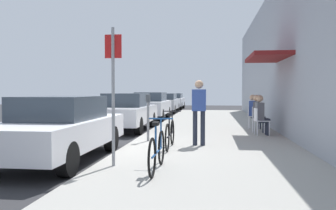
{
  "coord_description": "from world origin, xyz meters",
  "views": [
    {
      "loc": [
        2.24,
        -8.73,
        1.52
      ],
      "look_at": [
        0.03,
        8.87,
        0.84
      ],
      "focal_mm": 37.34,
      "sensor_mm": 36.0,
      "label": 1
    }
  ],
  "objects_px": {
    "bicycle_1": "(170,134)",
    "cafe_chair_2": "(252,115)",
    "cafe_chair_0": "(259,120)",
    "seated_patron_1": "(258,112)",
    "seated_patron_0": "(261,114)",
    "parking_meter": "(148,114)",
    "parked_car_2": "(151,105)",
    "parked_car_3": "(165,103)",
    "pedestrian_standing": "(199,107)",
    "parked_car_1": "(126,111)",
    "parked_car_4": "(173,101)",
    "street_sign": "(113,85)",
    "seated_patron_2": "(254,110)",
    "cafe_chair_1": "(256,118)",
    "parked_car_0": "(59,128)",
    "bicycle_0": "(157,151)"
  },
  "relations": [
    {
      "from": "parked_car_4",
      "to": "street_sign",
      "type": "relative_size",
      "value": 1.69
    },
    {
      "from": "parked_car_4",
      "to": "bicycle_1",
      "type": "distance_m",
      "value": 21.73
    },
    {
      "from": "cafe_chair_0",
      "to": "cafe_chair_2",
      "type": "relative_size",
      "value": 1.0
    },
    {
      "from": "seated_patron_1",
      "to": "seated_patron_0",
      "type": "bearing_deg",
      "value": -90.0
    },
    {
      "from": "parking_meter",
      "to": "seated_patron_2",
      "type": "xyz_separation_m",
      "value": [
        3.38,
        3.75,
        -0.07
      ]
    },
    {
      "from": "pedestrian_standing",
      "to": "seated_patron_0",
      "type": "bearing_deg",
      "value": 51.4
    },
    {
      "from": "seated_patron_1",
      "to": "cafe_chair_2",
      "type": "distance_m",
      "value": 1.2
    },
    {
      "from": "bicycle_1",
      "to": "cafe_chair_2",
      "type": "bearing_deg",
      "value": 62.54
    },
    {
      "from": "bicycle_0",
      "to": "seated_patron_2",
      "type": "xyz_separation_m",
      "value": [
        2.55,
        7.4,
        0.34
      ]
    },
    {
      "from": "parked_car_0",
      "to": "parked_car_1",
      "type": "xyz_separation_m",
      "value": [
        0.0,
        6.08,
        0.02
      ]
    },
    {
      "from": "seated_patron_0",
      "to": "seated_patron_1",
      "type": "distance_m",
      "value": 0.8
    },
    {
      "from": "parked_car_4",
      "to": "cafe_chair_2",
      "type": "bearing_deg",
      "value": -73.73
    },
    {
      "from": "parking_meter",
      "to": "cafe_chair_1",
      "type": "relative_size",
      "value": 1.52
    },
    {
      "from": "parked_car_3",
      "to": "seated_patron_1",
      "type": "bearing_deg",
      "value": -68.4
    },
    {
      "from": "parking_meter",
      "to": "bicycle_1",
      "type": "bearing_deg",
      "value": -56.61
    },
    {
      "from": "seated_patron_2",
      "to": "parked_car_0",
      "type": "bearing_deg",
      "value": -128.64
    },
    {
      "from": "cafe_chair_0",
      "to": "parking_meter",
      "type": "bearing_deg",
      "value": -151.97
    },
    {
      "from": "bicycle_1",
      "to": "cafe_chair_2",
      "type": "xyz_separation_m",
      "value": [
        2.56,
        4.92,
        0.14
      ]
    },
    {
      "from": "parked_car_4",
      "to": "cafe_chair_2",
      "type": "distance_m",
      "value": 17.38
    },
    {
      "from": "bicycle_0",
      "to": "parked_car_2",
      "type": "bearing_deg",
      "value": 100.5
    },
    {
      "from": "parked_car_1",
      "to": "seated_patron_0",
      "type": "relative_size",
      "value": 3.41
    },
    {
      "from": "seated_patron_0",
      "to": "street_sign",
      "type": "bearing_deg",
      "value": -123.84
    },
    {
      "from": "seated_patron_0",
      "to": "parked_car_4",
      "type": "bearing_deg",
      "value": 104.78
    },
    {
      "from": "parked_car_1",
      "to": "bicycle_0",
      "type": "height_order",
      "value": "parked_car_1"
    },
    {
      "from": "seated_patron_1",
      "to": "pedestrian_standing",
      "type": "xyz_separation_m",
      "value": [
        -1.92,
        -3.21,
        0.3
      ]
    },
    {
      "from": "cafe_chair_1",
      "to": "seated_patron_1",
      "type": "height_order",
      "value": "seated_patron_1"
    },
    {
      "from": "parked_car_3",
      "to": "parking_meter",
      "type": "relative_size",
      "value": 3.33
    },
    {
      "from": "seated_patron_1",
      "to": "cafe_chair_2",
      "type": "xyz_separation_m",
      "value": [
        -0.06,
        1.18,
        -0.19
      ]
    },
    {
      "from": "cafe_chair_0",
      "to": "pedestrian_standing",
      "type": "distance_m",
      "value": 3.07
    },
    {
      "from": "parked_car_1",
      "to": "cafe_chair_1",
      "type": "bearing_deg",
      "value": -12.45
    },
    {
      "from": "street_sign",
      "to": "parked_car_1",
      "type": "bearing_deg",
      "value": 102.1
    },
    {
      "from": "parking_meter",
      "to": "cafe_chair_0",
      "type": "height_order",
      "value": "parking_meter"
    },
    {
      "from": "cafe_chair_1",
      "to": "pedestrian_standing",
      "type": "bearing_deg",
      "value": -120.03
    },
    {
      "from": "cafe_chair_1",
      "to": "pedestrian_standing",
      "type": "relative_size",
      "value": 0.51
    },
    {
      "from": "cafe_chair_0",
      "to": "bicycle_1",
      "type": "bearing_deg",
      "value": -131.12
    },
    {
      "from": "parked_car_4",
      "to": "seated_patron_0",
      "type": "distance_m",
      "value": 19.31
    },
    {
      "from": "parked_car_1",
      "to": "pedestrian_standing",
      "type": "bearing_deg",
      "value": -54.94
    },
    {
      "from": "parked_car_3",
      "to": "cafe_chair_1",
      "type": "height_order",
      "value": "parked_car_3"
    },
    {
      "from": "parked_car_2",
      "to": "parked_car_0",
      "type": "bearing_deg",
      "value": -90.0
    },
    {
      "from": "parked_car_4",
      "to": "bicycle_1",
      "type": "height_order",
      "value": "parked_car_4"
    },
    {
      "from": "parked_car_3",
      "to": "parked_car_1",
      "type": "bearing_deg",
      "value": -90.0
    },
    {
      "from": "cafe_chair_0",
      "to": "pedestrian_standing",
      "type": "relative_size",
      "value": 0.51
    },
    {
      "from": "bicycle_1",
      "to": "parked_car_1",
      "type": "bearing_deg",
      "value": 115.65
    },
    {
      "from": "parking_meter",
      "to": "bicycle_1",
      "type": "height_order",
      "value": "parking_meter"
    },
    {
      "from": "parked_car_3",
      "to": "bicycle_1",
      "type": "relative_size",
      "value": 2.57
    },
    {
      "from": "seated_patron_0",
      "to": "parked_car_3",
      "type": "bearing_deg",
      "value": 110.4
    },
    {
      "from": "pedestrian_standing",
      "to": "street_sign",
      "type": "bearing_deg",
      "value": -119.13
    },
    {
      "from": "parked_car_2",
      "to": "bicycle_1",
      "type": "bearing_deg",
      "value": -77.41
    },
    {
      "from": "parked_car_0",
      "to": "seated_patron_0",
      "type": "height_order",
      "value": "parked_car_0"
    },
    {
      "from": "parked_car_2",
      "to": "parked_car_3",
      "type": "xyz_separation_m",
      "value": [
        0.0,
        5.82,
        -0.03
      ]
    }
  ]
}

